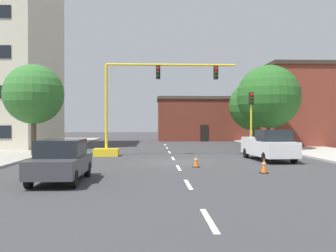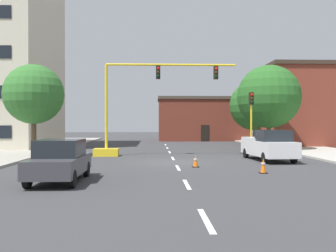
{
  "view_description": "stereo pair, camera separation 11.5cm",
  "coord_description": "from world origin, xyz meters",
  "px_view_note": "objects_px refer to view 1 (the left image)",
  "views": [
    {
      "loc": [
        -1.4,
        -23.3,
        2.41
      ],
      "look_at": [
        -0.23,
        5.29,
        2.21
      ],
      "focal_mm": 40.31,
      "sensor_mm": 36.0,
      "label": 1
    },
    {
      "loc": [
        -1.29,
        -23.3,
        2.41
      ],
      "look_at": [
        -0.23,
        5.29,
        2.21
      ],
      "focal_mm": 40.31,
      "sensor_mm": 36.0,
      "label": 2
    }
  ],
  "objects_px": {
    "tree_right_mid": "(269,97)",
    "tree_left_near": "(34,94)",
    "traffic_signal_gantry": "(126,124)",
    "tree_right_far": "(254,106)",
    "sedan_dark_gray_near_left": "(61,160)",
    "traffic_light_pole_right": "(251,109)",
    "traffic_cone_roadside_b": "(264,166)",
    "traffic_cone_roadside_a": "(196,161)",
    "pickup_truck_white": "(269,145)"
  },
  "relations": [
    {
      "from": "traffic_cone_roadside_b",
      "to": "tree_left_near",
      "type": "bearing_deg",
      "value": 146.61
    },
    {
      "from": "traffic_signal_gantry",
      "to": "traffic_cone_roadside_a",
      "type": "xyz_separation_m",
      "value": [
        4.38,
        -7.3,
        -2.0
      ]
    },
    {
      "from": "sedan_dark_gray_near_left",
      "to": "traffic_cone_roadside_a",
      "type": "height_order",
      "value": "sedan_dark_gray_near_left"
    },
    {
      "from": "tree_right_far",
      "to": "traffic_cone_roadside_a",
      "type": "height_order",
      "value": "tree_right_far"
    },
    {
      "from": "traffic_light_pole_right",
      "to": "traffic_cone_roadside_a",
      "type": "bearing_deg",
      "value": -122.61
    },
    {
      "from": "tree_right_far",
      "to": "traffic_cone_roadside_a",
      "type": "bearing_deg",
      "value": -112.52
    },
    {
      "from": "traffic_signal_gantry",
      "to": "traffic_light_pole_right",
      "type": "bearing_deg",
      "value": 4.99
    },
    {
      "from": "traffic_light_pole_right",
      "to": "pickup_truck_white",
      "type": "xyz_separation_m",
      "value": [
        -0.09,
        -4.67,
        -2.55
      ]
    },
    {
      "from": "tree_right_mid",
      "to": "traffic_cone_roadside_a",
      "type": "xyz_separation_m",
      "value": [
        -7.85,
        -12.29,
        -4.44
      ]
    },
    {
      "from": "traffic_cone_roadside_a",
      "to": "pickup_truck_white",
      "type": "bearing_deg",
      "value": 34.13
    },
    {
      "from": "tree_right_far",
      "to": "traffic_signal_gantry",
      "type": "bearing_deg",
      "value": -131.93
    },
    {
      "from": "sedan_dark_gray_near_left",
      "to": "traffic_cone_roadside_a",
      "type": "bearing_deg",
      "value": 38.53
    },
    {
      "from": "traffic_signal_gantry",
      "to": "tree_right_mid",
      "type": "xyz_separation_m",
      "value": [
        12.23,
        4.99,
        2.44
      ]
    },
    {
      "from": "traffic_signal_gantry",
      "to": "pickup_truck_white",
      "type": "distance_m",
      "value": 10.33
    },
    {
      "from": "traffic_light_pole_right",
      "to": "traffic_cone_roadside_b",
      "type": "distance_m",
      "value": 11.46
    },
    {
      "from": "traffic_light_pole_right",
      "to": "tree_left_near",
      "type": "relative_size",
      "value": 0.73
    },
    {
      "from": "tree_right_far",
      "to": "sedan_dark_gray_near_left",
      "type": "height_order",
      "value": "tree_right_far"
    },
    {
      "from": "traffic_signal_gantry",
      "to": "tree_left_near",
      "type": "height_order",
      "value": "traffic_signal_gantry"
    },
    {
      "from": "pickup_truck_white",
      "to": "traffic_cone_roadside_a",
      "type": "distance_m",
      "value": 6.22
    },
    {
      "from": "tree_right_mid",
      "to": "tree_left_near",
      "type": "height_order",
      "value": "tree_right_mid"
    },
    {
      "from": "tree_right_far",
      "to": "traffic_cone_roadside_b",
      "type": "relative_size",
      "value": 9.91
    },
    {
      "from": "traffic_signal_gantry",
      "to": "sedan_dark_gray_near_left",
      "type": "distance_m",
      "value": 12.42
    },
    {
      "from": "traffic_light_pole_right",
      "to": "tree_right_far",
      "type": "bearing_deg",
      "value": 73.92
    },
    {
      "from": "traffic_signal_gantry",
      "to": "tree_left_near",
      "type": "bearing_deg",
      "value": -172.42
    },
    {
      "from": "traffic_cone_roadside_a",
      "to": "traffic_cone_roadside_b",
      "type": "distance_m",
      "value": 3.99
    },
    {
      "from": "traffic_light_pole_right",
      "to": "traffic_cone_roadside_b",
      "type": "height_order",
      "value": "traffic_light_pole_right"
    },
    {
      "from": "traffic_signal_gantry",
      "to": "tree_right_far",
      "type": "relative_size",
      "value": 1.42
    },
    {
      "from": "tree_left_near",
      "to": "traffic_cone_roadside_b",
      "type": "distance_m",
      "value": 17.03
    },
    {
      "from": "traffic_light_pole_right",
      "to": "pickup_truck_white",
      "type": "height_order",
      "value": "traffic_light_pole_right"
    },
    {
      "from": "tree_left_near",
      "to": "traffic_cone_roadside_b",
      "type": "xyz_separation_m",
      "value": [
        13.8,
        -9.1,
        -4.1
      ]
    },
    {
      "from": "tree_right_mid",
      "to": "tree_right_far",
      "type": "distance_m",
      "value": 10.46
    },
    {
      "from": "traffic_cone_roadside_a",
      "to": "traffic_cone_roadside_b",
      "type": "xyz_separation_m",
      "value": [
        2.98,
        -2.65,
        0.04
      ]
    },
    {
      "from": "sedan_dark_gray_near_left",
      "to": "traffic_cone_roadside_b",
      "type": "xyz_separation_m",
      "value": [
        9.15,
        2.26,
        -0.52
      ]
    },
    {
      "from": "tree_left_near",
      "to": "traffic_cone_roadside_b",
      "type": "bearing_deg",
      "value": -33.39
    },
    {
      "from": "tree_right_mid",
      "to": "traffic_cone_roadside_b",
      "type": "xyz_separation_m",
      "value": [
        -4.87,
        -14.94,
        -4.4
      ]
    },
    {
      "from": "traffic_light_pole_right",
      "to": "sedan_dark_gray_near_left",
      "type": "distance_m",
      "value": 17.5
    },
    {
      "from": "traffic_signal_gantry",
      "to": "tree_right_far",
      "type": "height_order",
      "value": "tree_right_far"
    },
    {
      "from": "sedan_dark_gray_near_left",
      "to": "traffic_cone_roadside_b",
      "type": "bearing_deg",
      "value": 13.86
    },
    {
      "from": "traffic_signal_gantry",
      "to": "traffic_light_pole_right",
      "type": "xyz_separation_m",
      "value": [
        9.59,
        0.84,
        1.2
      ]
    },
    {
      "from": "tree_right_mid",
      "to": "pickup_truck_white",
      "type": "height_order",
      "value": "tree_right_mid"
    },
    {
      "from": "traffic_signal_gantry",
      "to": "traffic_cone_roadside_b",
      "type": "distance_m",
      "value": 12.54
    },
    {
      "from": "pickup_truck_white",
      "to": "traffic_cone_roadside_b",
      "type": "xyz_separation_m",
      "value": [
        -2.14,
        -6.12,
        -0.61
      ]
    },
    {
      "from": "tree_right_mid",
      "to": "tree_right_far",
      "type": "xyz_separation_m",
      "value": [
        1.53,
        10.34,
        -0.3
      ]
    },
    {
      "from": "tree_right_far",
      "to": "pickup_truck_white",
      "type": "height_order",
      "value": "tree_right_far"
    },
    {
      "from": "tree_left_near",
      "to": "sedan_dark_gray_near_left",
      "type": "bearing_deg",
      "value": -67.72
    },
    {
      "from": "traffic_signal_gantry",
      "to": "tree_right_mid",
      "type": "bearing_deg",
      "value": 22.18
    },
    {
      "from": "traffic_light_pole_right",
      "to": "tree_right_mid",
      "type": "height_order",
      "value": "tree_right_mid"
    },
    {
      "from": "traffic_cone_roadside_b",
      "to": "pickup_truck_white",
      "type": "bearing_deg",
      "value": 70.76
    },
    {
      "from": "tree_left_near",
      "to": "pickup_truck_white",
      "type": "height_order",
      "value": "tree_left_near"
    },
    {
      "from": "traffic_light_pole_right",
      "to": "traffic_signal_gantry",
      "type": "bearing_deg",
      "value": -175.01
    }
  ]
}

